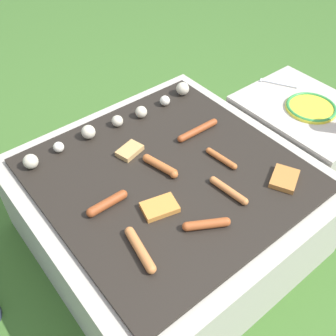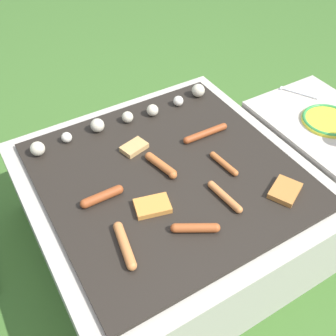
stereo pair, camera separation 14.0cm
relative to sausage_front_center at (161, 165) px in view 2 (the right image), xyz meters
name	(u,v)px [view 2 (the right image)]	position (x,y,z in m)	size (l,w,h in m)	color
ground_plane	(168,237)	(0.01, -0.03, -0.41)	(14.00, 14.00, 0.00)	#3D6628
grill	(168,208)	(0.01, -0.03, -0.22)	(0.99, 0.99, 0.40)	#B2AA9E
side_ledge	(312,155)	(0.73, -0.10, -0.21)	(0.43, 0.55, 0.40)	#B2AA9E
sausage_mid_left	(206,133)	(0.24, 0.07, 0.00)	(0.20, 0.03, 0.03)	#93421E
sausage_mid_right	(103,197)	(-0.25, -0.03, 0.00)	(0.16, 0.03, 0.03)	#93421E
sausage_back_center	(125,245)	(-0.27, -0.24, 0.00)	(0.06, 0.18, 0.03)	#C6753D
sausage_front_center	(161,165)	(0.00, 0.00, 0.00)	(0.06, 0.16, 0.03)	#B7602D
sausage_back_left	(195,228)	(-0.05, -0.30, 0.00)	(0.14, 0.09, 0.03)	#A34C23
sausage_front_left	(225,197)	(0.11, -0.24, 0.00)	(0.04, 0.16, 0.03)	#C6753D
sausage_back_right	(224,164)	(0.20, -0.11, 0.00)	(0.03, 0.14, 0.02)	#B7602D
bread_slice_right	(285,191)	(0.30, -0.32, -0.01)	(0.14, 0.13, 0.02)	#B27033
bread_slice_left	(152,206)	(-0.12, -0.15, -0.01)	(0.13, 0.10, 0.02)	#D18438
bread_slice_center	(134,147)	(-0.04, 0.14, -0.01)	(0.11, 0.09, 0.02)	tan
mushroom_row	(128,117)	(0.02, 0.31, 0.01)	(0.79, 0.07, 0.06)	beige
plate_colorful	(328,120)	(0.73, -0.12, -0.01)	(0.22, 0.22, 0.02)	yellow
fork_utensil	(296,92)	(0.76, 0.11, -0.01)	(0.10, 0.16, 0.01)	silver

